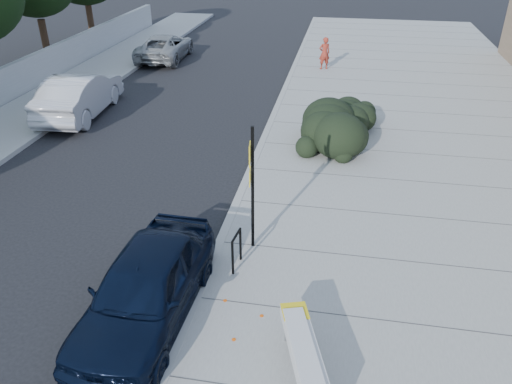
% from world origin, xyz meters
% --- Properties ---
extents(ground, '(120.00, 120.00, 0.00)m').
position_xyz_m(ground, '(0.00, 0.00, 0.00)').
color(ground, black).
rests_on(ground, ground).
extents(sidewalk_near, '(11.20, 50.00, 0.15)m').
position_xyz_m(sidewalk_near, '(5.60, 5.00, 0.07)').
color(sidewalk_near, gray).
rests_on(sidewalk_near, ground).
extents(curb_near, '(0.22, 50.00, 0.17)m').
position_xyz_m(curb_near, '(0.00, 5.00, 0.08)').
color(curb_near, '#9E9E99').
rests_on(curb_near, ground).
extents(curb_far, '(0.22, 50.00, 0.17)m').
position_xyz_m(curb_far, '(-8.00, 5.00, 0.08)').
color(curb_far, '#9E9E99').
rests_on(curb_far, ground).
extents(bench, '(1.10, 2.29, 0.68)m').
position_xyz_m(bench, '(2.34, -3.62, 0.69)').
color(bench, gray).
rests_on(bench, sidewalk_near).
extents(bike_rack, '(0.11, 0.58, 0.85)m').
position_xyz_m(bike_rack, '(0.60, -0.85, 0.66)').
color(bike_rack, black).
rests_on(bike_rack, sidewalk_near).
extents(sign_post, '(0.13, 0.34, 2.99)m').
position_xyz_m(sign_post, '(0.78, -0.00, 1.83)').
color(sign_post, black).
rests_on(sign_post, sidewalk_near).
extents(hedge, '(3.61, 4.70, 1.58)m').
position_xyz_m(hedge, '(2.54, 7.00, 0.94)').
color(hedge, black).
rests_on(hedge, sidewalk_near).
extents(sedan_navy, '(1.92, 4.44, 1.49)m').
position_xyz_m(sedan_navy, '(-0.80, -2.56, 0.75)').
color(sedan_navy, black).
rests_on(sedan_navy, ground).
extents(wagon_silver, '(2.12, 5.12, 1.65)m').
position_xyz_m(wagon_silver, '(-7.50, 7.76, 0.82)').
color(wagon_silver, silver).
rests_on(wagon_silver, ground).
extents(suv_silver, '(2.44, 4.93, 1.34)m').
position_xyz_m(suv_silver, '(-7.13, 16.61, 0.67)').
color(suv_silver, gray).
rests_on(suv_silver, ground).
extents(pedestrian, '(0.67, 0.58, 1.56)m').
position_xyz_m(pedestrian, '(1.51, 15.68, 0.93)').
color(pedestrian, maroon).
rests_on(pedestrian, sidewalk_near).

